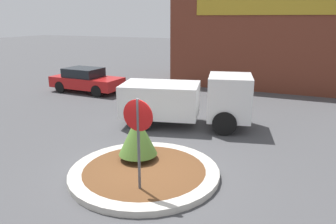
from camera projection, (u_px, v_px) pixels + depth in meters
The scene contains 7 objects.
ground_plane at pixel (144, 175), 9.28m from camera, with size 120.00×120.00×0.00m, color #474749.
traffic_island at pixel (144, 172), 9.26m from camera, with size 4.22×4.22×0.17m.
stop_sign at pixel (138, 129), 7.78m from camera, with size 0.77×0.07×2.49m.
island_shrub at pixel (138, 135), 9.70m from camera, with size 1.16×1.16×1.39m.
utility_truck at pixel (188, 99), 13.26m from camera, with size 5.47×3.11×2.13m.
storefront_building at pixel (271, 41), 21.49m from camera, with size 11.80×6.07×5.70m.
parked_sedan_red at pixel (86, 80), 19.49m from camera, with size 4.39×2.00×1.43m.
Camera 1 is at (3.93, -7.48, 4.29)m, focal length 35.00 mm.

